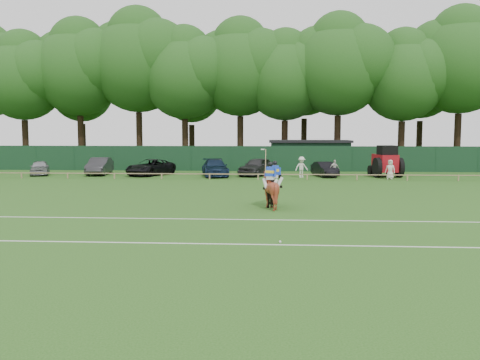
# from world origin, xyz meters

# --- Properties ---
(ground) EXTENTS (160.00, 160.00, 0.00)m
(ground) POSITION_xyz_m (0.00, 0.00, 0.00)
(ground) COLOR #1E4C14
(ground) RESTS_ON ground
(horse_dark) EXTENTS (1.14, 2.29, 1.89)m
(horse_dark) POSITION_xyz_m (2.32, 3.17, 0.95)
(horse_dark) COLOR black
(horse_dark) RESTS_ON ground
(horse_chestnut) EXTENTS (2.08, 2.17, 1.86)m
(horse_chestnut) POSITION_xyz_m (2.09, 2.46, 0.93)
(horse_chestnut) COLOR maroon
(horse_chestnut) RESTS_ON ground
(sedan_silver) EXTENTS (2.92, 4.22, 1.33)m
(sedan_silver) POSITION_xyz_m (-18.87, 21.14, 0.67)
(sedan_silver) COLOR #949699
(sedan_silver) RESTS_ON ground
(sedan_grey) EXTENTS (2.17, 4.89, 1.56)m
(sedan_grey) POSITION_xyz_m (-13.61, 21.90, 0.78)
(sedan_grey) COLOR #323134
(sedan_grey) RESTS_ON ground
(suv_black) EXTENTS (4.24, 5.69, 1.44)m
(suv_black) POSITION_xyz_m (-8.81, 21.57, 0.72)
(suv_black) COLOR black
(suv_black) RESTS_ON ground
(sedan_navy) EXTENTS (3.09, 5.44, 1.49)m
(sedan_navy) POSITION_xyz_m (-2.90, 21.07, 0.74)
(sedan_navy) COLOR #12233B
(sedan_navy) RESTS_ON ground
(hatch_grey) EXTENTS (3.70, 5.09, 1.61)m
(hatch_grey) POSITION_xyz_m (0.81, 21.78, 0.81)
(hatch_grey) COLOR #303033
(hatch_grey) RESTS_ON ground
(estate_black) EXTENTS (2.26, 4.11, 1.28)m
(estate_black) POSITION_xyz_m (6.74, 21.29, 0.64)
(estate_black) COLOR black
(estate_black) RESTS_ON ground
(spectator_left) EXTENTS (1.32, 1.03, 1.79)m
(spectator_left) POSITION_xyz_m (4.66, 20.25, 0.89)
(spectator_left) COLOR silver
(spectator_left) RESTS_ON ground
(spectator_mid) EXTENTS (0.96, 0.60, 1.53)m
(spectator_mid) POSITION_xyz_m (7.44, 20.26, 0.76)
(spectator_mid) COLOR beige
(spectator_mid) RESTS_ON ground
(spectator_right) EXTENTS (0.93, 0.77, 1.62)m
(spectator_right) POSITION_xyz_m (11.87, 19.06, 0.81)
(spectator_right) COLOR silver
(spectator_right) RESTS_ON ground
(rider_dark) EXTENTS (0.94, 0.39, 1.41)m
(rider_dark) POSITION_xyz_m (2.32, 3.16, 1.76)
(rider_dark) COLOR silver
(rider_dark) RESTS_ON ground
(rider_chestnut) EXTENTS (0.90, 0.78, 2.05)m
(rider_chestnut) POSITION_xyz_m (2.08, 2.45, 1.74)
(rider_chestnut) COLOR silver
(rider_chestnut) RESTS_ON ground
(polo_ball) EXTENTS (0.09, 0.09, 0.09)m
(polo_ball) POSITION_xyz_m (2.50, -5.69, 0.04)
(polo_ball) COLOR silver
(polo_ball) RESTS_ON ground
(pitch_lines) EXTENTS (60.00, 5.10, 0.01)m
(pitch_lines) POSITION_xyz_m (0.00, -3.50, 0.01)
(pitch_lines) COLOR silver
(pitch_lines) RESTS_ON ground
(pitch_rail) EXTENTS (62.10, 0.10, 0.50)m
(pitch_rail) POSITION_xyz_m (0.00, 18.00, 0.45)
(pitch_rail) COLOR #997F5B
(pitch_rail) RESTS_ON ground
(perimeter_fence) EXTENTS (92.08, 0.08, 2.50)m
(perimeter_fence) POSITION_xyz_m (0.00, 27.00, 1.25)
(perimeter_fence) COLOR #14351E
(perimeter_fence) RESTS_ON ground
(utility_shed) EXTENTS (8.40, 4.40, 3.04)m
(utility_shed) POSITION_xyz_m (6.00, 30.00, 1.54)
(utility_shed) COLOR #14331E
(utility_shed) RESTS_ON ground
(tree_row) EXTENTS (96.00, 12.00, 21.00)m
(tree_row) POSITION_xyz_m (2.00, 35.00, 0.00)
(tree_row) COLOR #26561C
(tree_row) RESTS_ON ground
(tractor) EXTENTS (2.61, 3.53, 2.74)m
(tractor) POSITION_xyz_m (11.98, 21.32, 1.30)
(tractor) COLOR maroon
(tractor) RESTS_ON ground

